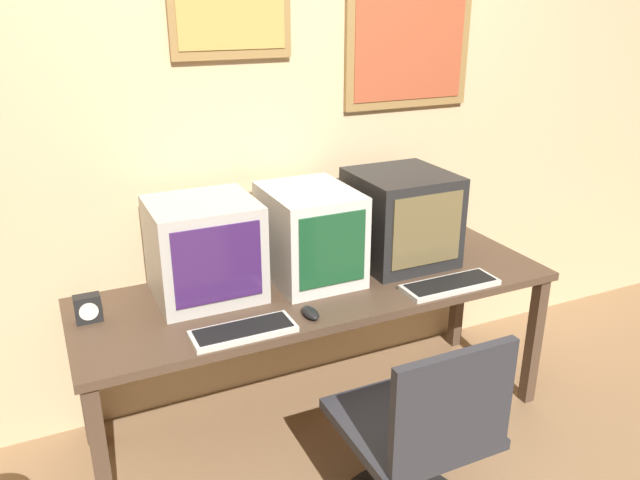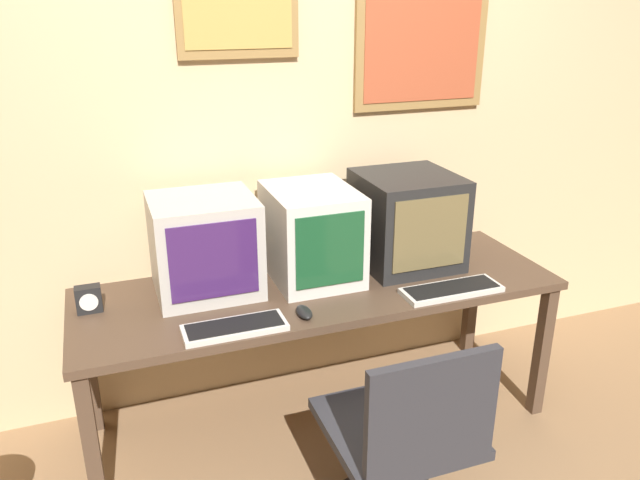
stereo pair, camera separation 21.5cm
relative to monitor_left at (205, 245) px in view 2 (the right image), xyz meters
The scene contains 10 objects.
wall_back 0.69m from the monitor_left, 33.52° to the left, with size 8.00×0.08×2.60m.
desk 0.56m from the monitor_left, 15.24° to the right, with size 2.09×0.69×0.70m.
monitor_left is the anchor object (origin of this frame).
monitor_center 0.47m from the monitor_left, ahead, with size 0.36×0.46×0.41m.
monitor_right 0.93m from the monitor_left, ahead, with size 0.43×0.44×0.43m.
keyboard_main 0.43m from the monitor_left, 85.62° to the right, with size 0.39×0.15×0.03m.
keyboard_side 1.06m from the monitor_left, 21.59° to the right, with size 0.44×0.15×0.03m.
mouse_near_keyboard 0.52m from the monitor_left, 49.68° to the right, with size 0.06×0.11×0.03m.
desk_clock 0.50m from the monitor_left, behind, with size 0.10×0.06×0.11m.
office_chair 1.14m from the monitor_left, 59.65° to the right, with size 0.52×0.52×0.86m.
Camera 2 is at (-0.85, -1.58, 1.88)m, focal length 35.00 mm.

